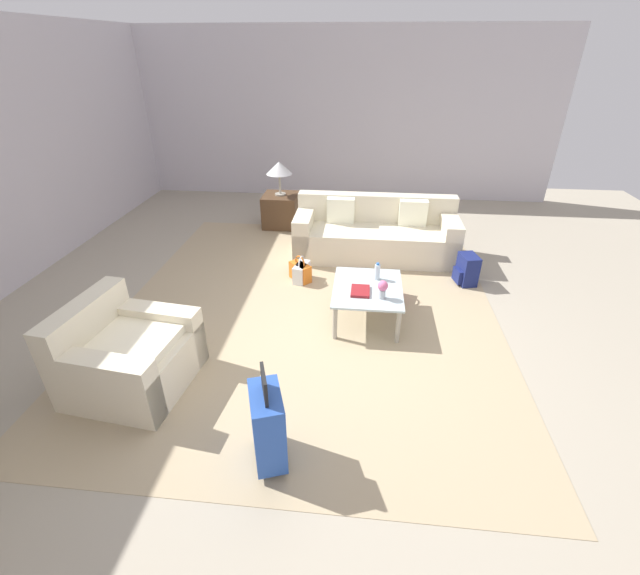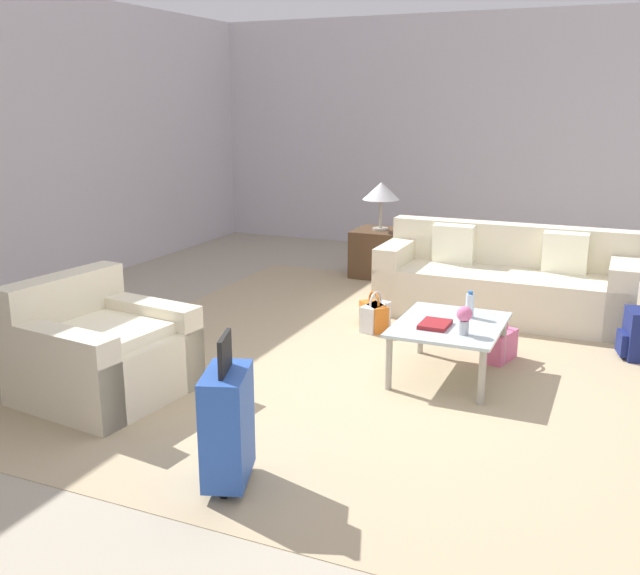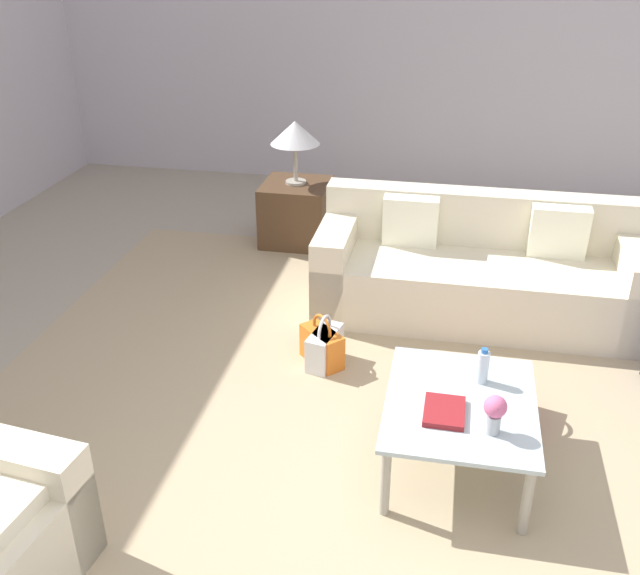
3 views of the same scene
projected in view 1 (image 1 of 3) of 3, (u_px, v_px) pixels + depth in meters
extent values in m
plane|color=#A89E89|center=(319.00, 337.00, 4.62)|extent=(12.00, 12.00, 0.00)
cube|color=silver|center=(347.00, 117.00, 8.24)|extent=(0.12, 8.00, 3.10)
cube|color=tan|center=(308.00, 306.00, 5.16)|extent=(5.20, 4.40, 0.01)
cube|color=beige|center=(375.00, 242.00, 6.28)|extent=(0.86, 2.32, 0.45)
cube|color=beige|center=(375.00, 222.00, 6.45)|extent=(0.22, 2.32, 0.85)
cube|color=beige|center=(448.00, 239.00, 6.13)|extent=(0.86, 0.24, 0.64)
cube|color=beige|center=(305.00, 233.00, 6.32)|extent=(0.86, 0.24, 0.64)
cube|color=white|center=(413.00, 214.00, 6.17)|extent=(0.15, 0.40, 0.41)
cube|color=white|center=(341.00, 211.00, 6.26)|extent=(0.16, 0.40, 0.41)
cube|color=beige|center=(134.00, 364.00, 3.88)|extent=(1.09, 1.07, 0.44)
cube|color=beige|center=(92.00, 342.00, 3.86)|extent=(1.00, 0.31, 0.82)
cube|color=beige|center=(156.00, 333.00, 4.18)|extent=(0.31, 0.98, 0.60)
cube|color=beige|center=(103.00, 387.00, 3.51)|extent=(0.31, 0.98, 0.60)
cube|color=white|center=(132.00, 342.00, 3.75)|extent=(0.82, 0.78, 0.08)
cube|color=silver|center=(368.00, 288.00, 4.72)|extent=(0.92, 0.76, 0.02)
cylinder|color=#ADA899|center=(335.00, 323.00, 4.50)|extent=(0.05, 0.05, 0.40)
cylinder|color=#ADA899|center=(340.00, 285.00, 5.21)|extent=(0.05, 0.05, 0.40)
cylinder|color=#ADA899|center=(398.00, 327.00, 4.44)|extent=(0.05, 0.05, 0.40)
cylinder|color=#ADA899|center=(394.00, 288.00, 5.15)|extent=(0.05, 0.05, 0.40)
cylinder|color=silver|center=(377.00, 272.00, 4.84)|extent=(0.06, 0.06, 0.18)
cylinder|color=#2D6BBC|center=(378.00, 264.00, 4.79)|extent=(0.04, 0.04, 0.02)
cube|color=maroon|center=(360.00, 291.00, 4.61)|extent=(0.26, 0.20, 0.03)
cylinder|color=#B2B7BC|center=(382.00, 294.00, 4.49)|extent=(0.07, 0.07, 0.10)
sphere|color=#DB6693|center=(383.00, 286.00, 4.44)|extent=(0.11, 0.11, 0.11)
cube|color=#513823|center=(281.00, 210.00, 7.35)|extent=(0.58, 0.58, 0.55)
cylinder|color=#ADA899|center=(280.00, 194.00, 7.21)|extent=(0.18, 0.18, 0.02)
cylinder|color=#ADA899|center=(280.00, 184.00, 7.12)|extent=(0.04, 0.04, 0.33)
cone|color=white|center=(279.00, 168.00, 6.99)|extent=(0.42, 0.42, 0.20)
cube|color=#2851AD|center=(268.00, 426.00, 3.09)|extent=(0.45, 0.34, 0.60)
cube|color=black|center=(264.00, 384.00, 2.89)|extent=(0.23, 0.10, 0.20)
cylinder|color=black|center=(273.00, 472.00, 3.13)|extent=(0.04, 0.05, 0.05)
cylinder|color=black|center=(268.00, 442.00, 3.37)|extent=(0.04, 0.05, 0.05)
cube|color=orange|center=(300.00, 272.00, 5.68)|extent=(0.32, 0.33, 0.24)
torus|color=orange|center=(300.00, 263.00, 5.61)|extent=(0.15, 0.16, 0.20)
cube|color=pink|center=(392.00, 290.00, 5.27)|extent=(0.35, 0.22, 0.24)
torus|color=pink|center=(393.00, 280.00, 5.20)|extent=(0.19, 0.07, 0.20)
cube|color=white|center=(302.00, 272.00, 5.67)|extent=(0.34, 0.21, 0.24)
torus|color=white|center=(301.00, 263.00, 5.60)|extent=(0.20, 0.06, 0.20)
cube|color=navy|center=(467.00, 269.00, 5.57)|extent=(0.34, 0.26, 0.40)
cube|color=navy|center=(458.00, 275.00, 5.60)|extent=(0.22, 0.11, 0.18)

